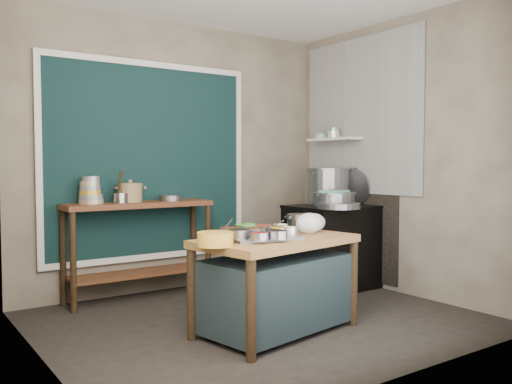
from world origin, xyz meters
TOP-DOWN VIEW (x-y plane):
  - floor at (0.00, 0.00)m, footprint 3.50×3.00m
  - back_wall at (0.00, 1.51)m, footprint 3.50×0.02m
  - left_wall at (-1.76, 0.00)m, footprint 0.02×3.00m
  - right_wall at (1.76, 0.00)m, footprint 0.02×3.00m
  - curtain_panel at (-0.35, 1.47)m, footprint 2.10×0.02m
  - curtain_frame at (-0.35, 1.46)m, footprint 2.22×0.03m
  - tile_panel at (1.74, 0.55)m, footprint 0.02×1.70m
  - soot_patch at (1.74, 0.65)m, footprint 0.01×1.30m
  - wall_shelf at (1.63, 0.85)m, footprint 0.22×0.70m
  - prep_table at (-0.09, -0.34)m, footprint 1.36×0.92m
  - back_counter at (-0.55, 1.28)m, footprint 1.45×0.40m
  - stove_block at (1.35, 0.55)m, footprint 0.90×0.68m
  - stove_top at (1.35, 0.55)m, footprint 0.92×0.69m
  - condiment_tray at (-0.24, -0.35)m, footprint 0.58×0.45m
  - condiment_bowls at (-0.26, -0.33)m, footprint 0.65×0.53m
  - yellow_basin at (-0.71, -0.46)m, footprint 0.29×0.29m
  - saucepan at (0.35, -0.11)m, footprint 0.29×0.29m
  - plastic_bag_a at (0.27, -0.31)m, footprint 0.27×0.24m
  - plastic_bag_b at (0.38, -0.25)m, footprint 0.24×0.22m
  - bowl_stack at (-1.01, 1.32)m, footprint 0.23×0.23m
  - utensil_cup at (-0.73, 1.28)m, footprint 0.20×0.20m
  - ceramic_crock at (-0.62, 1.31)m, footprint 0.31×0.31m
  - wide_bowl at (-0.21, 1.27)m, footprint 0.28×0.28m
  - stock_pot at (1.47, 0.77)m, footprint 0.53×0.53m
  - pot_lid at (1.67, 0.57)m, footprint 0.16×0.41m
  - steamer at (1.25, 0.43)m, footprint 0.51×0.51m
  - green_cloth at (1.25, 0.43)m, footprint 0.31×0.26m
  - shallow_pan at (1.10, 0.22)m, footprint 0.48×0.48m
  - shelf_bowl_stack at (1.63, 0.85)m, footprint 0.14×0.14m
  - shelf_bowl_green at (1.63, 1.07)m, footprint 0.17×0.17m

SIDE VIEW (x-z plane):
  - floor at x=0.00m, z-range -0.02..0.00m
  - prep_table at x=-0.09m, z-range 0.00..0.75m
  - stove_block at x=1.35m, z-range 0.00..0.85m
  - back_counter at x=-0.55m, z-range 0.00..0.95m
  - soot_patch at x=1.74m, z-range 0.05..1.35m
  - condiment_tray at x=-0.24m, z-range 0.75..0.77m
  - yellow_basin at x=-0.71m, z-range 0.75..0.85m
  - condiment_bowls at x=-0.26m, z-range 0.77..0.84m
  - saucepan at x=0.35m, z-range 0.75..0.89m
  - plastic_bag_b at x=0.38m, z-range 0.75..0.91m
  - plastic_bag_a at x=0.27m, z-range 0.75..0.92m
  - stove_top at x=1.35m, z-range 0.85..0.88m
  - shallow_pan at x=1.10m, z-range 0.88..0.94m
  - steamer at x=1.25m, z-range 0.88..1.03m
  - wide_bowl at x=-0.21m, z-range 0.95..1.01m
  - utensil_cup at x=-0.73m, z-range 0.95..1.04m
  - ceramic_crock at x=-0.62m, z-range 0.95..1.12m
  - green_cloth at x=1.25m, z-range 1.03..1.05m
  - bowl_stack at x=-1.01m, z-range 0.93..1.19m
  - pot_lid at x=1.67m, z-range 0.88..1.28m
  - stock_pot at x=1.47m, z-range 0.88..1.28m
  - curtain_panel at x=-0.35m, z-range 0.40..2.30m
  - curtain_frame at x=-0.35m, z-range 0.34..2.36m
  - back_wall at x=0.00m, z-range 0.00..2.80m
  - left_wall at x=-1.76m, z-range 0.00..2.80m
  - right_wall at x=1.76m, z-range 0.00..2.80m
  - wall_shelf at x=1.63m, z-range 1.59..1.61m
  - shelf_bowl_green at x=1.63m, z-range 1.61..1.67m
  - shelf_bowl_stack at x=1.63m, z-range 1.61..1.73m
  - tile_panel at x=1.74m, z-range 1.00..2.70m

